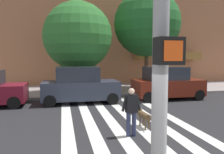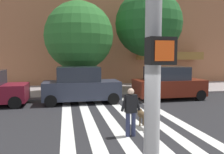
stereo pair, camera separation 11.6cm
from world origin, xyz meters
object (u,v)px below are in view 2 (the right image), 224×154
(pedestrian_dog_walker, at_px, (131,109))
(street_tree_nearest, at_px, (79,36))
(street_tree_middle, at_px, (148,24))
(dog_on_leash, at_px, (144,116))
(parked_car_behind_first, at_px, (81,86))
(parked_car_third_in_line, at_px, (168,84))

(pedestrian_dog_walker, bearing_deg, street_tree_nearest, 97.70)
(street_tree_nearest, bearing_deg, pedestrian_dog_walker, -82.30)
(street_tree_middle, relative_size, dog_on_leash, 6.90)
(street_tree_nearest, relative_size, pedestrian_dog_walker, 3.82)
(street_tree_nearest, bearing_deg, parked_car_behind_first, -92.01)
(parked_car_behind_first, bearing_deg, street_tree_middle, 32.57)
(parked_car_behind_first, xyz_separation_m, street_tree_middle, (5.39, 3.44, 4.19))
(street_tree_middle, bearing_deg, street_tree_nearest, -171.39)
(parked_car_behind_first, xyz_separation_m, parked_car_third_in_line, (5.46, -0.00, -0.01))
(parked_car_behind_first, relative_size, parked_car_third_in_line, 1.01)
(parked_car_behind_first, distance_m, dog_on_leash, 5.54)
(parked_car_behind_first, bearing_deg, pedestrian_dog_walker, -78.11)
(dog_on_leash, bearing_deg, street_tree_nearest, 103.91)
(parked_car_behind_first, bearing_deg, street_tree_nearest, 87.99)
(parked_car_third_in_line, relative_size, pedestrian_dog_walker, 2.63)
(street_tree_nearest, height_order, pedestrian_dog_walker, street_tree_nearest)
(parked_car_third_in_line, distance_m, street_tree_nearest, 6.72)
(pedestrian_dog_walker, distance_m, dog_on_leash, 1.23)
(street_tree_nearest, distance_m, pedestrian_dog_walker, 9.24)
(street_tree_middle, xyz_separation_m, dog_on_leash, (-3.37, -8.57, -4.74))
(dog_on_leash, bearing_deg, street_tree_middle, 68.51)
(parked_car_behind_first, distance_m, street_tree_middle, 7.64)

